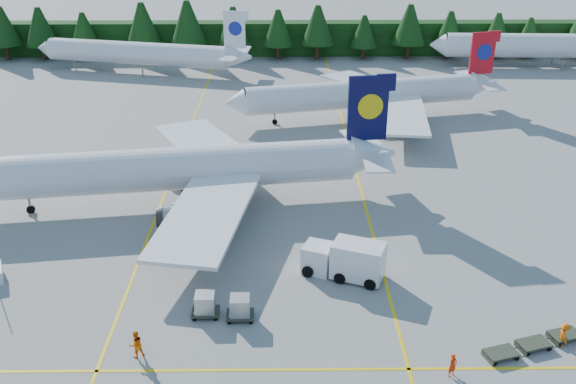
{
  "coord_description": "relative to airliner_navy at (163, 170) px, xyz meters",
  "views": [
    {
      "loc": [
        -2.07,
        -38.31,
        27.76
      ],
      "look_at": [
        -1.57,
        13.39,
        3.5
      ],
      "focal_mm": 40.0,
      "sensor_mm": 36.0,
      "label": 1
    }
  ],
  "objects": [
    {
      "name": "service_truck",
      "position": [
        16.21,
        -12.99,
        -2.11
      ],
      "size": [
        6.8,
        4.49,
        3.09
      ],
      "rotation": [
        0.0,
        0.0,
        -0.37
      ],
      "color": "white",
      "rests_on": "ground"
    },
    {
      "name": "crew_c",
      "position": [
        30.22,
        -21.84,
        -2.77
      ],
      "size": [
        0.56,
        0.77,
        1.75
      ],
      "primitive_type": "imported",
      "rotation": [
        0.0,
        0.0,
        1.46
      ],
      "color": "#E45804",
      "rests_on": "ground"
    },
    {
      "name": "crew_a",
      "position": [
        22.05,
        -24.75,
        -2.81
      ],
      "size": [
        0.72,
        0.66,
        1.66
      ],
      "primitive_type": "imported",
      "rotation": [
        0.0,
        0.0,
        0.58
      ],
      "color": "red",
      "rests_on": "ground"
    },
    {
      "name": "taxi_stripe_cross",
      "position": [
        13.47,
        -24.11,
        -3.64
      ],
      "size": [
        80.0,
        0.25,
        0.01
      ],
      "primitive_type": "cube",
      "color": "yellow",
      "rests_on": "ground"
    },
    {
      "name": "airliner_red",
      "position": [
        21.43,
        26.24,
        -0.4
      ],
      "size": [
        36.55,
        29.76,
        10.76
      ],
      "rotation": [
        0.0,
        0.0,
        0.22
      ],
      "color": "silver",
      "rests_on": "ground"
    },
    {
      "name": "treeline_hedge",
      "position": [
        13.47,
        63.89,
        -0.64
      ],
      "size": [
        220.0,
        4.0,
        6.0
      ],
      "primitive_type": "cube",
      "color": "black",
      "rests_on": "ground"
    },
    {
      "name": "airliner_far_left",
      "position": [
        -13.81,
        50.71,
        -0.24
      ],
      "size": [
        36.74,
        11.61,
        10.86
      ],
      "rotation": [
        0.0,
        0.0,
        -0.24
      ],
      "color": "silver",
      "rests_on": "ground"
    },
    {
      "name": "taxi_stripe_a",
      "position": [
        -0.53,
        1.89,
        -3.64
      ],
      "size": [
        0.25,
        120.0,
        0.01
      ],
      "primitive_type": "cube",
      "color": "yellow",
      "rests_on": "ground"
    },
    {
      "name": "airliner_far_right",
      "position": [
        56.26,
        53.95,
        0.12
      ],
      "size": [
        41.3,
        5.93,
        12.0
      ],
      "rotation": [
        0.0,
        0.0,
        -0.05
      ],
      "color": "silver",
      "rests_on": "ground"
    },
    {
      "name": "uld_pair",
      "position": [
        7.09,
        -18.44,
        -2.61
      ],
      "size": [
        4.53,
        1.97,
        1.52
      ],
      "rotation": [
        0.0,
        0.0,
        0.02
      ],
      "color": "#303527",
      "rests_on": "ground"
    },
    {
      "name": "taxi_stripe_b",
      "position": [
        19.47,
        1.89,
        -3.64
      ],
      "size": [
        0.25,
        120.0,
        0.01
      ],
      "primitive_type": "cube",
      "color": "yellow",
      "rests_on": "ground"
    },
    {
      "name": "crew_b",
      "position": [
        1.79,
        -22.68,
        -2.66
      ],
      "size": [
        1.21,
        1.15,
        1.97
      ],
      "primitive_type": "imported",
      "rotation": [
        0.0,
        0.0,
        3.72
      ],
      "color": "#FF6A05",
      "rests_on": "ground"
    },
    {
      "name": "ground",
      "position": [
        13.47,
        -18.11,
        -3.64
      ],
      "size": [
        320.0,
        320.0,
        0.0
      ],
      "primitive_type": "plane",
      "color": "gray",
      "rests_on": "ground"
    },
    {
      "name": "airliner_navy",
      "position": [
        0.0,
        0.0,
        0.0
      ],
      "size": [
        41.52,
        33.96,
        12.11
      ],
      "rotation": [
        0.0,
        0.0,
        0.14
      ],
      "color": "silver",
      "rests_on": "ground"
    },
    {
      "name": "dolly_train",
      "position": [
        28.19,
        -22.09,
        -3.24
      ],
      "size": [
        7.37,
        3.76,
        0.12
      ],
      "rotation": [
        0.0,
        0.0,
        0.3
      ],
      "color": "#303527",
      "rests_on": "ground"
    }
  ]
}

